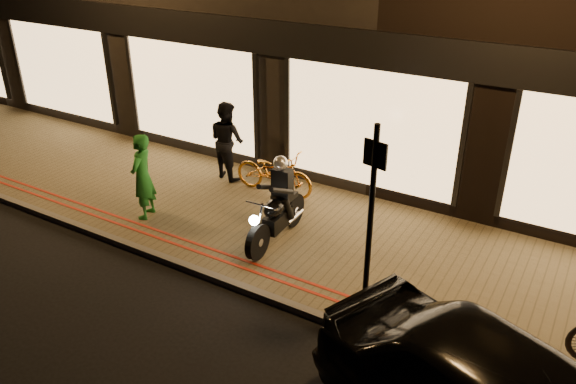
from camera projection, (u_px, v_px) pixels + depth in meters
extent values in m
plane|color=black|center=(261.00, 301.00, 8.74)|extent=(90.00, 90.00, 0.00)
cube|color=brown|center=(321.00, 240.00, 10.26)|extent=(50.00, 4.00, 0.12)
cube|color=#59544C|center=(262.00, 296.00, 8.76)|extent=(50.00, 0.14, 0.12)
cube|color=#9B1F0E|center=(276.00, 280.00, 9.04)|extent=(50.00, 0.06, 0.01)
cube|color=#9B1F0E|center=(282.00, 273.00, 9.19)|extent=(50.00, 0.06, 0.01)
cube|color=black|center=(374.00, 50.00, 10.39)|extent=(48.00, 0.12, 0.70)
cube|color=#F4BF7A|center=(62.00, 71.00, 15.20)|extent=(3.60, 0.06, 2.38)
cube|color=#F4BF7A|center=(191.00, 95.00, 13.13)|extent=(3.60, 0.06, 2.38)
cube|color=#F4BF7A|center=(369.00, 129.00, 11.06)|extent=(3.60, 0.06, 2.38)
cylinder|color=black|center=(258.00, 242.00, 9.47)|extent=(0.15, 0.64, 0.64)
cylinder|color=black|center=(294.00, 210.00, 10.50)|extent=(0.15, 0.64, 0.64)
cylinder|color=silver|center=(258.00, 242.00, 9.47)|extent=(0.15, 0.15, 0.14)
cylinder|color=silver|center=(294.00, 210.00, 10.50)|extent=(0.15, 0.15, 0.14)
cube|color=black|center=(278.00, 220.00, 9.99)|extent=(0.29, 0.71, 0.30)
ellipsoid|color=black|center=(274.00, 208.00, 9.75)|extent=(0.35, 0.52, 0.29)
cube|color=black|center=(286.00, 198.00, 10.09)|extent=(0.24, 0.56, 0.09)
cylinder|color=silver|center=(261.00, 205.00, 9.31)|extent=(0.60, 0.06, 0.03)
cylinder|color=silver|center=(259.00, 225.00, 9.38)|extent=(0.06, 0.33, 0.71)
sphere|color=white|center=(254.00, 220.00, 9.20)|extent=(0.18, 0.18, 0.17)
cylinder|color=silver|center=(296.00, 217.00, 10.35)|extent=(0.09, 0.55, 0.07)
cube|color=black|center=(282.00, 183.00, 9.84)|extent=(0.35, 0.23, 0.55)
sphere|color=#B5B7BC|center=(281.00, 163.00, 9.61)|extent=(0.27, 0.27, 0.26)
cylinder|color=black|center=(265.00, 187.00, 9.64)|extent=(0.20, 0.61, 0.34)
cylinder|color=black|center=(281.00, 191.00, 9.50)|extent=(0.15, 0.61, 0.34)
cylinder|color=black|center=(275.00, 205.00, 10.06)|extent=(0.21, 0.29, 0.46)
cylinder|color=black|center=(288.00, 209.00, 9.94)|extent=(0.19, 0.29, 0.46)
cylinder|color=black|center=(370.00, 231.00, 7.47)|extent=(0.10, 0.10, 3.00)
cube|color=black|center=(375.00, 154.00, 6.99)|extent=(0.35, 0.11, 0.35)
imported|color=orange|center=(274.00, 172.00, 11.68)|extent=(1.81, 0.69, 0.94)
imported|color=#1E7224|center=(142.00, 177.00, 10.59)|extent=(0.57, 0.71, 1.68)
imported|color=black|center=(227.00, 140.00, 12.23)|extent=(0.99, 0.86, 1.73)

